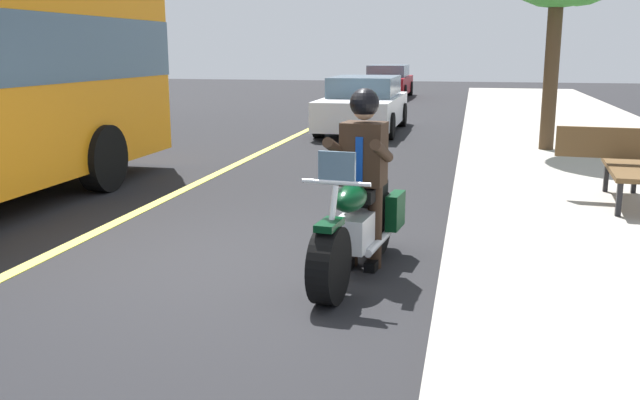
{
  "coord_description": "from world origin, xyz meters",
  "views": [
    {
      "loc": [
        6.13,
        2.22,
        2.1
      ],
      "look_at": [
        0.17,
        0.9,
        0.75
      ],
      "focal_mm": 38.58,
      "sensor_mm": 36.0,
      "label": 1
    }
  ],
  "objects_px": {
    "rider_main": "(363,163)",
    "car_silver": "(364,105)",
    "car_dark": "(388,82)",
    "motorcycle_main": "(357,227)",
    "bench_sidewalk": "(629,159)"
  },
  "relations": [
    {
      "from": "car_silver",
      "to": "bench_sidewalk",
      "type": "distance_m",
      "value": 9.51
    },
    {
      "from": "car_dark",
      "to": "motorcycle_main",
      "type": "bearing_deg",
      "value": 6.31
    },
    {
      "from": "car_dark",
      "to": "bench_sidewalk",
      "type": "relative_size",
      "value": 2.51
    },
    {
      "from": "car_silver",
      "to": "bench_sidewalk",
      "type": "bearing_deg",
      "value": 29.81
    },
    {
      "from": "car_dark",
      "to": "car_silver",
      "type": "bearing_deg",
      "value": 4.21
    },
    {
      "from": "car_silver",
      "to": "bench_sidewalk",
      "type": "relative_size",
      "value": 2.51
    },
    {
      "from": "rider_main",
      "to": "bench_sidewalk",
      "type": "xyz_separation_m",
      "value": [
        -2.95,
        2.98,
        -0.32
      ]
    },
    {
      "from": "rider_main",
      "to": "bench_sidewalk",
      "type": "height_order",
      "value": "rider_main"
    },
    {
      "from": "rider_main",
      "to": "car_silver",
      "type": "relative_size",
      "value": 0.38
    },
    {
      "from": "bench_sidewalk",
      "to": "car_silver",
      "type": "bearing_deg",
      "value": -150.19
    },
    {
      "from": "car_dark",
      "to": "bench_sidewalk",
      "type": "xyz_separation_m",
      "value": [
        21.03,
        5.67,
        0.02
      ]
    },
    {
      "from": "motorcycle_main",
      "to": "bench_sidewalk",
      "type": "distance_m",
      "value": 4.35
    },
    {
      "from": "motorcycle_main",
      "to": "rider_main",
      "type": "bearing_deg",
      "value": 174.43
    },
    {
      "from": "car_silver",
      "to": "car_dark",
      "type": "relative_size",
      "value": 1.0
    },
    {
      "from": "rider_main",
      "to": "car_silver",
      "type": "distance_m",
      "value": 11.34
    }
  ]
}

